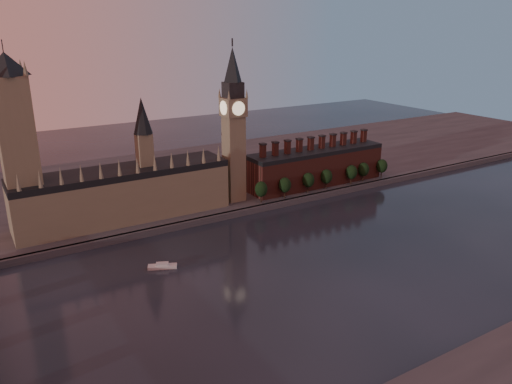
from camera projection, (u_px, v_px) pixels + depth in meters
ground at (322, 272)px, 253.02m from camera, size 900.00×900.00×0.00m
north_bank at (182, 180)px, 396.51m from camera, size 900.00×182.00×4.00m
palace_of_westminster at (125, 191)px, 307.39m from camera, size 130.00×30.30×74.00m
victoria_tower at (17, 142)px, 268.12m from camera, size 24.00×24.00×108.00m
big_ben at (233, 124)px, 328.87m from camera, size 15.00×15.00×107.00m
chimney_block at (315, 166)px, 375.82m from camera, size 110.00×25.00×37.00m
embankment_tree_0 at (261, 189)px, 336.94m from camera, size 8.60×8.60×14.88m
embankment_tree_1 at (285, 185)px, 345.58m from camera, size 8.60×8.60×14.88m
embankment_tree_2 at (308, 180)px, 356.52m from camera, size 8.60×8.60×14.88m
embankment_tree_3 at (326, 177)px, 364.91m from camera, size 8.60×8.60×14.88m
embankment_tree_4 at (352, 172)px, 375.65m from camera, size 8.60×8.60×14.88m
embankment_tree_5 at (363, 169)px, 382.86m from camera, size 8.60×8.60×14.88m
embankment_tree_6 at (382, 166)px, 391.98m from camera, size 8.60×8.60×14.88m
river_boat at (162, 266)px, 256.49m from camera, size 15.16×9.95×2.95m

